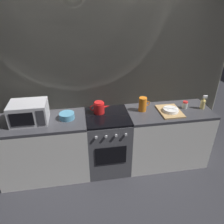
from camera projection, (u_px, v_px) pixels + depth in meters
The scene contains 12 objects.
ground_plane at pixel (108, 165), 3.36m from camera, with size 8.00×8.00×0.00m, color #2D2D33.
back_wall at pixel (104, 86), 3.06m from camera, with size 3.60×0.05×2.40m.
counter_left at pixel (45, 148), 3.01m from camera, with size 1.20×0.60×0.90m.
stove_unit at pixel (108, 142), 3.14m from camera, with size 0.60×0.63×0.90m.
counter_right at pixel (166, 136), 3.27m from camera, with size 1.20×0.60×0.90m.
microwave at pixel (29, 112), 2.72m from camera, with size 0.46×0.35×0.27m.
kettle at pixel (99, 108), 2.96m from camera, with size 0.28×0.15×0.17m.
mixing_bowl at pixel (67, 116), 2.84m from camera, with size 0.20×0.20×0.08m, color teal.
pitcher at pixel (143, 104), 3.00m from camera, with size 0.16×0.11×0.20m.
dish_pile at pixel (170, 111), 3.00m from camera, with size 0.30×0.40×0.07m.
spice_jar at pixel (185, 105), 3.09m from camera, with size 0.08×0.08×0.10m.
spray_bottle at pixel (203, 104), 3.07m from camera, with size 0.08×0.06×0.20m.
Camera 1 is at (-0.35, -2.51, 2.36)m, focal length 34.34 mm.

